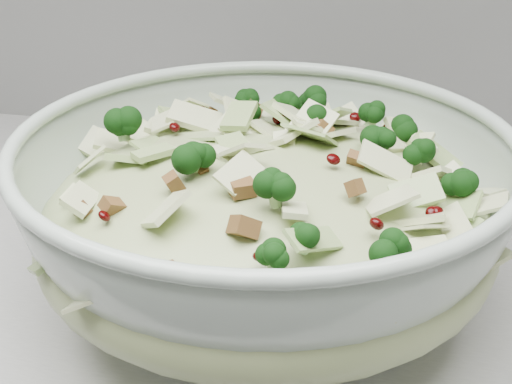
% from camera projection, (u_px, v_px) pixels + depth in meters
% --- Properties ---
extents(mixing_bowl, '(0.51, 0.51, 0.16)m').
position_uv_depth(mixing_bowl, '(265.00, 220.00, 0.57)').
color(mixing_bowl, '#A8B9AA').
rests_on(mixing_bowl, counter).
extents(salad, '(0.37, 0.37, 0.16)m').
position_uv_depth(salad, '(265.00, 192.00, 0.56)').
color(salad, '#A4B179').
rests_on(salad, mixing_bowl).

